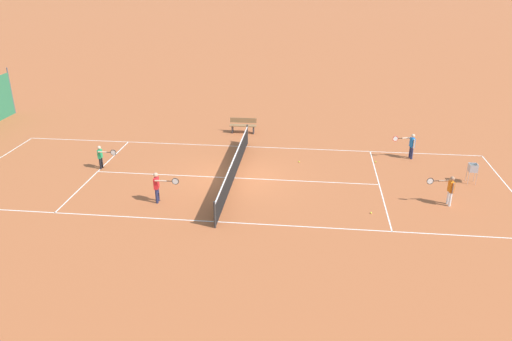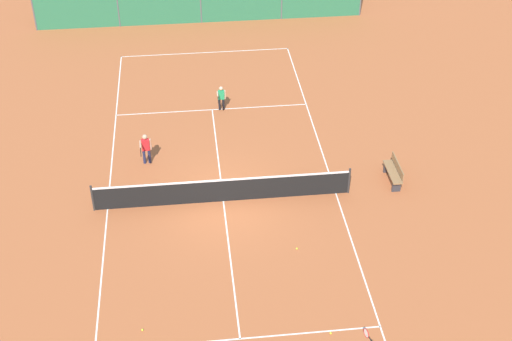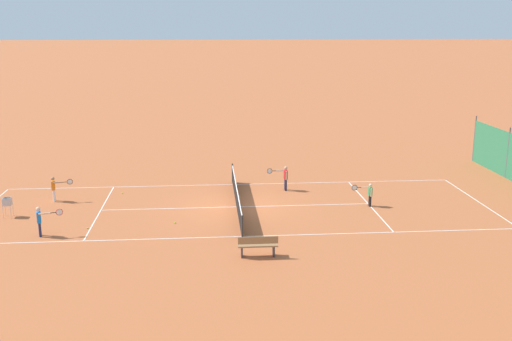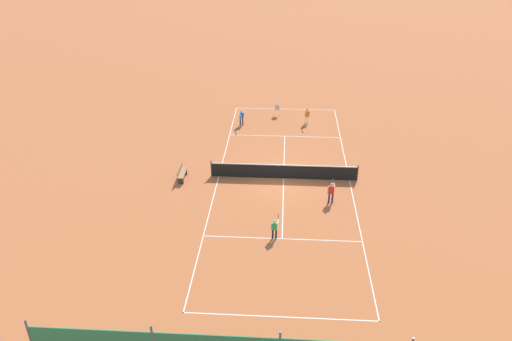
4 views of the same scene
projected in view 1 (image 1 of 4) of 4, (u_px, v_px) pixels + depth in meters
name	position (u px, v px, depth m)	size (l,w,h in m)	color
ground_plane	(234.00, 178.00, 22.40)	(600.00, 600.00, 0.00)	#B25B33
court_line_markings	(234.00, 178.00, 22.40)	(8.25, 23.85, 0.01)	white
tennis_net	(234.00, 168.00, 22.20)	(9.18, 0.08, 1.06)	#2D2D2D
player_far_baseline	(411.00, 144.00, 24.33)	(0.42, 1.08, 1.26)	#23284C
player_near_baseline	(101.00, 155.00, 23.16)	(0.39, 0.95, 1.12)	black
player_near_service	(158.00, 185.00, 19.88)	(0.44, 1.06, 1.29)	#23284C
player_far_service	(450.00, 188.00, 19.66)	(0.42, 1.06, 1.24)	white
tennis_ball_by_net_right	(376.00, 162.00, 24.09)	(0.07, 0.07, 0.07)	#CCE033
tennis_ball_near_corner	(371.00, 213.00, 19.24)	(0.07, 0.07, 0.07)	#CCE033
tennis_ball_service_box	(299.00, 162.00, 24.11)	(0.07, 0.07, 0.07)	#CCE033
ball_hopper	(473.00, 169.00, 21.65)	(0.36, 0.36, 0.89)	#B7B7BC
courtside_bench	(243.00, 125.00, 28.07)	(0.36, 1.50, 0.84)	olive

